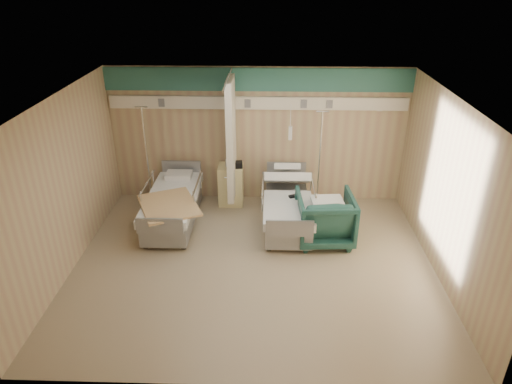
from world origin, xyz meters
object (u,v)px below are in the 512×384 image
iv_stand_right (318,187)px  bed_right (287,211)px  bed_left (173,209)px  bedside_cabinet (231,185)px  iv_stand_left (150,184)px  visitor_armchair (325,218)px

iv_stand_right → bed_right: bearing=-126.5°
bed_left → bedside_cabinet: bedside_cabinet is taller
bedside_cabinet → iv_stand_left: iv_stand_left is taller
visitor_armchair → iv_stand_left: bearing=-25.0°
bed_right → visitor_armchair: (0.65, -0.51, 0.15)m
visitor_armchair → bed_left: bearing=-13.9°
iv_stand_right → visitor_armchair: bearing=-90.1°
bed_right → visitor_armchair: visitor_armchair is taller
iv_stand_left → visitor_armchair: bearing=-21.2°
bed_right → bed_left: (-2.20, 0.00, 0.00)m
bed_left → visitor_armchair: bearing=-10.1°
bed_right → iv_stand_left: size_ratio=1.03×
bed_right → iv_stand_left: (-2.84, 0.85, 0.11)m
iv_stand_left → iv_stand_right: bearing=0.5°
bedside_cabinet → iv_stand_right: (1.80, -0.02, -0.01)m
bedside_cabinet → iv_stand_right: 1.80m
bedside_cabinet → visitor_armchair: bearing=-38.0°
visitor_armchair → iv_stand_right: bearing=-93.9°
iv_stand_right → iv_stand_left: 3.49m
iv_stand_left → bed_left: bearing=-52.9°
bedside_cabinet → visitor_armchair: size_ratio=0.84×
bed_right → iv_stand_left: bearing=163.4°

